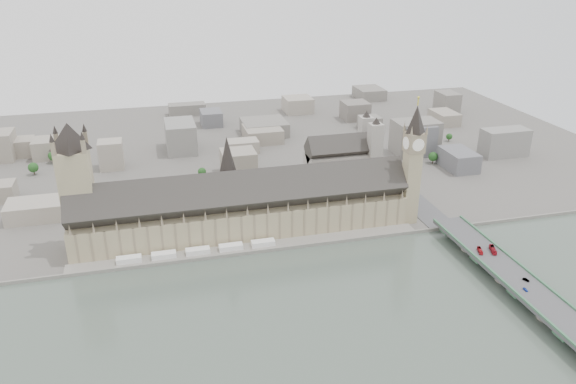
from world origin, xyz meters
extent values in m
plane|color=#595651|center=(0.00, 0.00, 0.00)|extent=(900.00, 900.00, 0.00)
cube|color=gray|center=(0.00, -15.00, 1.50)|extent=(600.00, 1.50, 3.00)
cube|color=gray|center=(0.00, -7.50, 1.00)|extent=(270.00, 15.00, 2.00)
cube|color=white|center=(-90.00, -7.00, 4.00)|extent=(18.00, 7.00, 4.00)
cube|color=white|center=(-65.00, -7.00, 4.00)|extent=(18.00, 7.00, 4.00)
cube|color=white|center=(-40.00, -7.00, 4.00)|extent=(18.00, 7.00, 4.00)
cube|color=white|center=(-15.00, -7.00, 4.00)|extent=(18.00, 7.00, 4.00)
cube|color=white|center=(10.00, -7.00, 4.00)|extent=(18.00, 7.00, 4.00)
cube|color=gray|center=(0.00, 20.00, 12.50)|extent=(265.00, 40.00, 25.00)
cube|color=#2D2B28|center=(0.00, 20.00, 35.08)|extent=(265.00, 40.73, 40.73)
cube|color=gray|center=(138.00, 8.00, 31.00)|extent=(12.00, 12.00, 62.00)
cube|color=#83735A|center=(138.00, 8.00, 70.00)|extent=(14.00, 14.00, 16.00)
cylinder|color=white|center=(145.20, 8.00, 70.00)|extent=(0.60, 10.00, 10.00)
cylinder|color=white|center=(130.80, 8.00, 70.00)|extent=(0.60, 10.00, 10.00)
cylinder|color=white|center=(138.00, 15.20, 70.00)|extent=(10.00, 0.60, 10.00)
cylinder|color=white|center=(138.00, 0.80, 70.00)|extent=(10.00, 0.60, 10.00)
cone|color=black|center=(138.00, 8.00, 89.00)|extent=(17.00, 17.00, 22.00)
cylinder|color=yellow|center=(138.00, 8.00, 103.00)|extent=(1.00, 1.00, 6.00)
sphere|color=yellow|center=(138.00, 8.00, 106.50)|extent=(2.00, 2.00, 2.00)
cone|color=#83735A|center=(144.50, 14.50, 82.00)|extent=(2.40, 2.40, 8.00)
cone|color=#83735A|center=(131.50, 14.50, 82.00)|extent=(2.40, 2.40, 8.00)
cone|color=#83735A|center=(144.50, 1.50, 82.00)|extent=(2.40, 2.40, 8.00)
cone|color=#83735A|center=(131.50, 1.50, 82.00)|extent=(2.40, 2.40, 8.00)
cube|color=gray|center=(-122.00, 26.00, 40.00)|extent=(23.00, 23.00, 80.00)
cone|color=black|center=(-122.00, 26.00, 90.00)|extent=(30.00, 30.00, 20.00)
cylinder|color=#83735A|center=(-10.00, 26.00, 43.00)|extent=(12.00, 12.00, 20.00)
cone|color=black|center=(-10.00, 26.00, 67.00)|extent=(13.00, 13.00, 28.00)
cube|color=#474749|center=(162.00, -87.50, 5.12)|extent=(25.00, 325.00, 10.25)
cube|color=gray|center=(105.00, 95.00, 17.00)|extent=(60.00, 28.00, 34.00)
cube|color=#2D2B28|center=(105.00, 95.00, 39.00)|extent=(60.00, 28.28, 28.28)
cube|color=gray|center=(137.00, 107.00, 32.00)|extent=(12.00, 12.00, 64.00)
cube|color=gray|center=(137.00, 83.00, 32.00)|extent=(12.00, 12.00, 64.00)
imported|color=red|center=(156.85, -70.91, 11.61)|extent=(5.38, 9.97, 2.72)
imported|color=#AA1522|center=(166.22, -72.58, 11.96)|extent=(6.71, 12.56, 3.42)
imported|color=#1936A5|center=(157.78, -122.39, 10.96)|extent=(1.82, 4.20, 1.41)
imported|color=gray|center=(165.20, -112.42, 11.01)|extent=(3.33, 4.84, 1.51)
imported|color=gray|center=(167.68, 56.09, 11.04)|extent=(3.07, 5.76, 1.59)
camera|label=1|loc=(-66.05, -380.28, 211.15)|focal=35.00mm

